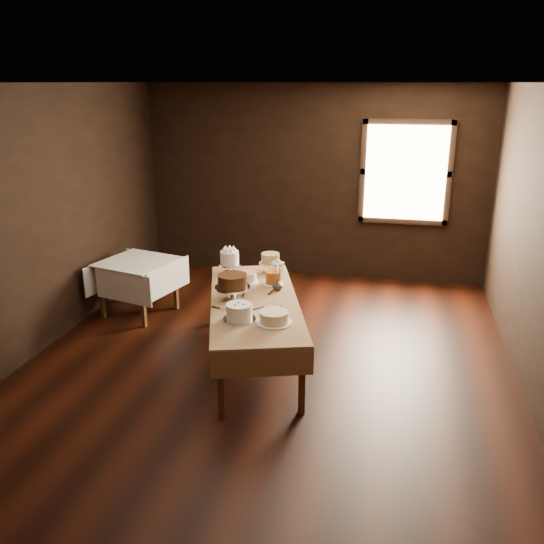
{
  "coord_description": "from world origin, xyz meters",
  "views": [
    {
      "loc": [
        1.19,
        -5.19,
        2.81
      ],
      "look_at": [
        0.0,
        0.2,
        0.95
      ],
      "focal_mm": 37.43,
      "sensor_mm": 36.0,
      "label": 1
    }
  ],
  "objects_px": {
    "cake_server_a": "(258,309)",
    "cake_server_d": "(274,289)",
    "cake_server_b": "(285,312)",
    "cake_chocolate": "(233,287)",
    "cake_meringue": "(230,263)",
    "flower_vase": "(277,285)",
    "cake_lattice": "(246,278)",
    "cake_cream": "(274,318)",
    "cake_server_c": "(245,291)",
    "cake_swirl": "(239,312)",
    "cake_caramel": "(273,278)",
    "display_table": "(254,304)",
    "side_table": "(138,267)",
    "cake_server_e": "(226,310)",
    "cake_speckled": "(270,263)"
  },
  "relations": [
    {
      "from": "cake_server_a",
      "to": "cake_server_d",
      "type": "relative_size",
      "value": 1.0
    },
    {
      "from": "cake_server_b",
      "to": "cake_chocolate",
      "type": "bearing_deg",
      "value": -141.04
    },
    {
      "from": "cake_meringue",
      "to": "flower_vase",
      "type": "xyz_separation_m",
      "value": [
        0.66,
        -0.45,
        -0.07
      ]
    },
    {
      "from": "cake_lattice",
      "to": "cake_server_b",
      "type": "bearing_deg",
      "value": -52.22
    },
    {
      "from": "cake_cream",
      "to": "cake_server_d",
      "type": "distance_m",
      "value": 0.88
    },
    {
      "from": "cake_lattice",
      "to": "cake_server_c",
      "type": "distance_m",
      "value": 0.29
    },
    {
      "from": "cake_server_a",
      "to": "flower_vase",
      "type": "bearing_deg",
      "value": 35.6
    },
    {
      "from": "cake_swirl",
      "to": "cake_chocolate",
      "type": "bearing_deg",
      "value": 112.34
    },
    {
      "from": "cake_cream",
      "to": "cake_server_b",
      "type": "relative_size",
      "value": 1.49
    },
    {
      "from": "cake_caramel",
      "to": "cake_server_b",
      "type": "xyz_separation_m",
      "value": [
        0.29,
        -0.76,
        -0.06
      ]
    },
    {
      "from": "cake_chocolate",
      "to": "cake_server_a",
      "type": "xyz_separation_m",
      "value": [
        0.32,
        -0.24,
        -0.12
      ]
    },
    {
      "from": "display_table",
      "to": "flower_vase",
      "type": "distance_m",
      "value": 0.38
    },
    {
      "from": "side_table",
      "to": "cake_chocolate",
      "type": "height_order",
      "value": "cake_chocolate"
    },
    {
      "from": "cake_swirl",
      "to": "flower_vase",
      "type": "relative_size",
      "value": 2.82
    },
    {
      "from": "cake_server_c",
      "to": "flower_vase",
      "type": "height_order",
      "value": "flower_vase"
    },
    {
      "from": "cake_meringue",
      "to": "flower_vase",
      "type": "height_order",
      "value": "cake_meringue"
    },
    {
      "from": "display_table",
      "to": "cake_server_d",
      "type": "bearing_deg",
      "value": 67.76
    },
    {
      "from": "cake_cream",
      "to": "cake_server_b",
      "type": "xyz_separation_m",
      "value": [
        0.05,
        0.27,
        -0.05
      ]
    },
    {
      "from": "cake_meringue",
      "to": "display_table",
      "type": "bearing_deg",
      "value": -57.66
    },
    {
      "from": "cake_meringue",
      "to": "cake_server_a",
      "type": "height_order",
      "value": "cake_meringue"
    },
    {
      "from": "cake_chocolate",
      "to": "cake_server_c",
      "type": "bearing_deg",
      "value": 70.91
    },
    {
      "from": "cake_swirl",
      "to": "cake_server_c",
      "type": "height_order",
      "value": "cake_swirl"
    },
    {
      "from": "cake_server_c",
      "to": "cake_server_d",
      "type": "bearing_deg",
      "value": -76.58
    },
    {
      "from": "display_table",
      "to": "cake_chocolate",
      "type": "bearing_deg",
      "value": 178.95
    },
    {
      "from": "display_table",
      "to": "cake_meringue",
      "type": "xyz_separation_m",
      "value": [
        -0.49,
        0.77,
        0.17
      ]
    },
    {
      "from": "display_table",
      "to": "cake_server_b",
      "type": "xyz_separation_m",
      "value": [
        0.37,
        -0.26,
        0.05
      ]
    },
    {
      "from": "cake_lattice",
      "to": "flower_vase",
      "type": "height_order",
      "value": "flower_vase"
    },
    {
      "from": "cake_caramel",
      "to": "cake_swirl",
      "type": "relative_size",
      "value": 0.69
    },
    {
      "from": "cake_server_d",
      "to": "flower_vase",
      "type": "xyz_separation_m",
      "value": [
        0.04,
        -0.0,
        0.05
      ]
    },
    {
      "from": "cake_server_e",
      "to": "cake_cream",
      "type": "bearing_deg",
      "value": -2.76
    },
    {
      "from": "side_table",
      "to": "cake_chocolate",
      "type": "relative_size",
      "value": 2.47
    },
    {
      "from": "cake_server_d",
      "to": "display_table",
      "type": "bearing_deg",
      "value": 163.94
    },
    {
      "from": "cake_speckled",
      "to": "cake_swirl",
      "type": "height_order",
      "value": "cake_speckled"
    },
    {
      "from": "cake_meringue",
      "to": "cake_server_b",
      "type": "distance_m",
      "value": 1.35
    },
    {
      "from": "cake_server_c",
      "to": "cake_lattice",
      "type": "bearing_deg",
      "value": 4.5
    },
    {
      "from": "cake_lattice",
      "to": "cake_cream",
      "type": "bearing_deg",
      "value": -62.49
    },
    {
      "from": "cake_server_a",
      "to": "cake_server_d",
      "type": "xyz_separation_m",
      "value": [
        0.04,
        0.56,
        0.0
      ]
    },
    {
      "from": "cake_caramel",
      "to": "cake_server_d",
      "type": "height_order",
      "value": "cake_caramel"
    },
    {
      "from": "cake_lattice",
      "to": "cake_server_e",
      "type": "bearing_deg",
      "value": -89.21
    },
    {
      "from": "cake_lattice",
      "to": "cake_server_d",
      "type": "height_order",
      "value": "cake_lattice"
    },
    {
      "from": "display_table",
      "to": "cake_swirl",
      "type": "distance_m",
      "value": 0.54
    },
    {
      "from": "cake_meringue",
      "to": "cake_server_e",
      "type": "xyz_separation_m",
      "value": [
        0.29,
        -1.11,
        -0.12
      ]
    },
    {
      "from": "cake_speckled",
      "to": "display_table",
      "type": "bearing_deg",
      "value": -87.73
    },
    {
      "from": "cake_cream",
      "to": "cake_server_b",
      "type": "bearing_deg",
      "value": 78.9
    },
    {
      "from": "cake_meringue",
      "to": "cake_swirl",
      "type": "bearing_deg",
      "value": -69.84
    },
    {
      "from": "display_table",
      "to": "cake_server_a",
      "type": "bearing_deg",
      "value": -68.57
    },
    {
      "from": "display_table",
      "to": "cake_server_c",
      "type": "distance_m",
      "value": 0.27
    },
    {
      "from": "cake_server_e",
      "to": "flower_vase",
      "type": "bearing_deg",
      "value": 78.22
    },
    {
      "from": "cake_chocolate",
      "to": "cake_meringue",
      "type": "bearing_deg",
      "value": 108.62
    },
    {
      "from": "cake_speckled",
      "to": "cake_lattice",
      "type": "distance_m",
      "value": 0.45
    }
  ]
}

